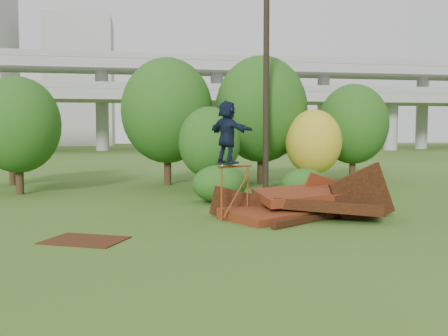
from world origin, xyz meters
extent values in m
plane|color=#2D5116|center=(0.00, 0.00, 0.00)|extent=(240.00, 240.00, 0.00)
cube|color=#50200E|center=(0.93, 1.62, 0.18)|extent=(4.02, 3.41, 0.57)
cube|color=black|center=(2.43, 1.32, 0.42)|extent=(3.80, 3.12, 0.64)
cube|color=#50200E|center=(1.73, 1.82, 0.70)|extent=(2.98, 2.11, 0.59)
cube|color=black|center=(3.53, 1.12, 0.65)|extent=(2.35, 0.33, 2.28)
cube|color=#50200E|center=(2.73, 2.62, 0.55)|extent=(1.80, 0.55, 1.71)
cube|color=black|center=(-0.27, 2.02, 0.35)|extent=(1.96, 0.77, 1.31)
cube|color=black|center=(1.23, 0.42, 0.12)|extent=(2.14, 1.56, 0.20)
cube|color=#50200E|center=(3.13, 2.32, 0.95)|extent=(1.14, 0.68, 0.30)
cylinder|color=brown|center=(-1.00, 1.26, 0.84)|extent=(0.06, 0.06, 1.68)
cylinder|color=brown|center=(-0.06, 1.81, 0.84)|extent=(0.06, 0.06, 1.68)
cylinder|color=brown|center=(-0.53, 1.53, 1.68)|extent=(1.23, 0.77, 0.06)
cube|color=black|center=(-0.81, 1.37, 1.78)|extent=(0.80, 0.59, 0.03)
cylinder|color=silver|center=(-1.01, 1.15, 1.74)|extent=(0.06, 0.06, 0.06)
cylinder|color=silver|center=(-1.10, 1.30, 1.74)|extent=(0.06, 0.06, 0.06)
cylinder|color=silver|center=(-0.52, 1.44, 1.74)|extent=(0.06, 0.06, 0.06)
cylinder|color=silver|center=(-0.60, 1.59, 1.74)|extent=(0.06, 0.06, 0.06)
imported|color=black|center=(-0.81, 1.37, 2.75)|extent=(1.40, 1.82, 1.92)
cube|color=#3B1E0C|center=(-4.86, -0.88, 0.01)|extent=(2.32, 2.06, 0.03)
cylinder|color=black|center=(-8.72, 9.53, 0.85)|extent=(0.35, 0.35, 1.70)
ellipsoid|color=#1A4C14|center=(-8.72, 9.53, 3.08)|extent=(3.69, 3.69, 4.25)
cylinder|color=black|center=(-2.00, 12.50, 1.05)|extent=(0.38, 0.38, 2.10)
ellipsoid|color=#1A4C14|center=(-2.00, 12.50, 3.89)|extent=(4.76, 4.76, 5.48)
cylinder|color=black|center=(-0.37, 8.41, 0.64)|extent=(0.31, 0.31, 1.27)
ellipsoid|color=#1A4C14|center=(-0.37, 8.41, 2.31)|extent=(2.77, 2.77, 3.19)
cylinder|color=black|center=(2.96, 12.22, 1.07)|extent=(0.38, 0.38, 2.15)
ellipsoid|color=#1A4C14|center=(2.96, 12.22, 3.99)|extent=(4.91, 4.91, 5.64)
cylinder|color=black|center=(5.17, 10.19, 0.61)|extent=(0.30, 0.30, 1.22)
ellipsoid|color=#A58C19|center=(5.17, 10.19, 2.28)|extent=(2.83, 2.83, 3.25)
cylinder|color=black|center=(8.35, 12.63, 0.88)|extent=(0.35, 0.35, 1.77)
ellipsoid|color=#1A4C14|center=(8.35, 12.63, 3.23)|extent=(3.89, 3.89, 4.47)
cylinder|color=black|center=(-10.01, 13.74, 0.87)|extent=(0.35, 0.35, 1.74)
ellipsoid|color=#1A4C14|center=(-10.01, 13.74, 3.20)|extent=(3.89, 3.89, 4.47)
ellipsoid|color=#1A4C14|center=(-0.40, 5.43, 0.74)|extent=(2.13, 1.97, 1.48)
ellipsoid|color=#1A4C14|center=(3.02, 5.35, 0.66)|extent=(1.85, 1.70, 1.31)
cylinder|color=black|center=(2.45, 9.22, 4.92)|extent=(0.28, 0.28, 9.85)
cube|color=gray|center=(0.00, 60.00, 8.00)|extent=(160.00, 9.00, 1.40)
cube|color=gray|center=(0.00, 66.00, 13.00)|extent=(160.00, 9.00, 1.40)
cylinder|color=gray|center=(-18.00, 60.00, 4.00)|extent=(2.20, 2.20, 8.00)
cylinder|color=gray|center=(0.00, 60.00, 4.00)|extent=(2.20, 2.20, 8.00)
cylinder|color=gray|center=(18.00, 60.00, 4.00)|extent=(2.20, 2.20, 8.00)
cube|color=#9E9E99|center=(-16.00, 102.00, 14.00)|extent=(14.00, 14.00, 28.00)
camera|label=1|loc=(-3.50, -13.72, 2.72)|focal=40.00mm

